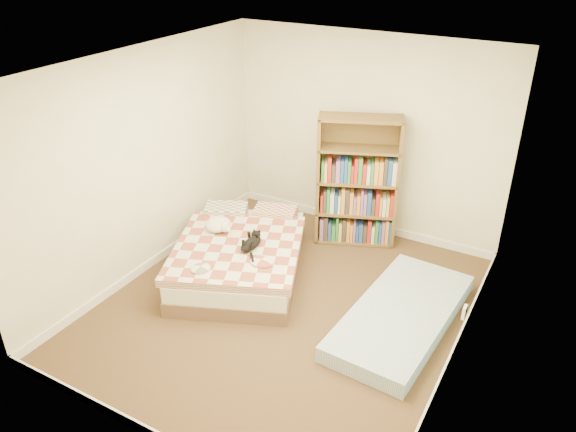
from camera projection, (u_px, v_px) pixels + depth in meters
The scene contains 6 objects.
room at pixel (285, 204), 5.34m from camera, with size 3.51×4.01×2.51m.
bed at pixel (242, 255), 6.38m from camera, with size 1.90×2.19×0.49m.
bookshelf at pixel (357, 198), 6.86m from camera, with size 1.09×0.68×1.62m.
floor_mattress at pixel (401, 316), 5.61m from camera, with size 0.86×1.92×0.17m, color #7298BF.
black_cat at pixel (252, 243), 6.08m from camera, with size 0.24×0.56×0.13m.
white_dog at pixel (218, 225), 6.39m from camera, with size 0.39×0.40×0.15m.
Camera 1 is at (2.37, -4.15, 3.59)m, focal length 35.00 mm.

